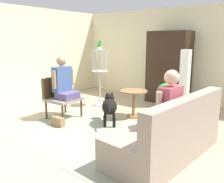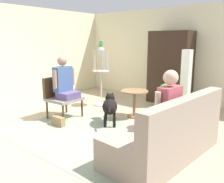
# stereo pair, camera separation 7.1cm
# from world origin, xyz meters

# --- Properties ---
(ground_plane) EXTENTS (7.42, 7.42, 0.00)m
(ground_plane) POSITION_xyz_m (0.00, 0.00, 0.00)
(ground_plane) COLOR tan
(back_wall) EXTENTS (6.72, 0.12, 2.52)m
(back_wall) POSITION_xyz_m (0.00, 3.15, 1.26)
(back_wall) COLOR beige
(back_wall) RESTS_ON ground
(left_wall) EXTENTS (0.12, 6.78, 2.52)m
(left_wall) POSITION_xyz_m (-3.12, 0.30, 1.26)
(left_wall) COLOR beige
(left_wall) RESTS_ON ground
(area_rug) EXTENTS (2.86, 2.10, 0.01)m
(area_rug) POSITION_xyz_m (-0.07, -0.25, 0.00)
(area_rug) COLOR gray
(area_rug) RESTS_ON ground
(couch) EXTENTS (0.96, 2.00, 0.92)m
(couch) POSITION_xyz_m (1.39, -0.08, 0.32)
(couch) COLOR gray
(couch) RESTS_ON ground
(armchair) EXTENTS (0.64, 0.68, 0.87)m
(armchair) POSITION_xyz_m (-1.27, 0.11, 0.51)
(armchair) COLOR #4C331E
(armchair) RESTS_ON ground
(person_on_couch) EXTENTS (0.47, 0.54, 0.81)m
(person_on_couch) POSITION_xyz_m (1.34, -0.11, 0.76)
(person_on_couch) COLOR #406858
(person_on_armchair) EXTENTS (0.43, 0.57, 0.88)m
(person_on_armchair) POSITION_xyz_m (-1.13, 0.11, 0.80)
(person_on_armchair) COLOR #584A7E
(round_end_table) EXTENTS (0.59, 0.59, 0.59)m
(round_end_table) POSITION_xyz_m (-0.03, 1.12, 0.41)
(round_end_table) COLOR olive
(round_end_table) RESTS_ON ground
(dog) EXTENTS (0.61, 0.71, 0.58)m
(dog) POSITION_xyz_m (-0.16, 0.45, 0.36)
(dog) COLOR black
(dog) RESTS_ON ground
(bird_cage_stand) EXTENTS (0.41, 0.41, 1.49)m
(bird_cage_stand) POSITION_xyz_m (-1.24, 1.38, 0.78)
(bird_cage_stand) COLOR silver
(bird_cage_stand) RESTS_ON ground
(parrot) EXTENTS (0.17, 0.10, 0.17)m
(parrot) POSITION_xyz_m (-1.24, 1.38, 1.57)
(parrot) COLOR green
(parrot) RESTS_ON bird_cage_stand
(potted_plant) EXTENTS (0.39, 0.39, 0.75)m
(potted_plant) POSITION_xyz_m (0.53, 1.53, 0.48)
(potted_plant) COLOR #996047
(potted_plant) RESTS_ON ground
(column_lamp) EXTENTS (0.20, 0.20, 1.45)m
(column_lamp) POSITION_xyz_m (0.76, 1.92, 0.72)
(column_lamp) COLOR #4C4742
(column_lamp) RESTS_ON ground
(armoire_cabinet) EXTENTS (1.07, 0.56, 1.88)m
(armoire_cabinet) POSITION_xyz_m (-0.02, 2.74, 0.94)
(armoire_cabinet) COLOR black
(armoire_cabinet) RESTS_ON ground
(handbag) EXTENTS (0.30, 0.10, 0.18)m
(handbag) POSITION_xyz_m (-0.84, -0.30, 0.09)
(handbag) COLOR #99724C
(handbag) RESTS_ON ground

